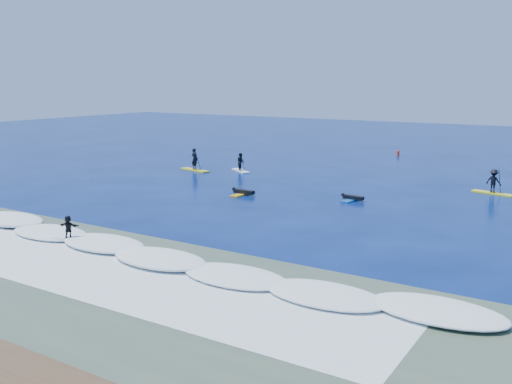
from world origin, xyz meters
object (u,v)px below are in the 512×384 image
Objects in this scene: sup_paddler_left at (195,163)px; sup_paddler_center at (241,163)px; prone_paddler_far at (352,198)px; wave_surfer at (68,229)px; sup_paddler_right at (494,183)px; marker_buoy at (398,153)px; prone_paddler_near at (243,192)px.

sup_paddler_left is 1.31× the size of sup_paddler_center.
wave_surfer is at bearing 160.86° from prone_paddler_far.
sup_paddler_center is at bearing 70.23° from prone_paddler_far.
sup_paddler_right is 20.88m from marker_buoy.
wave_surfer is at bearing -94.29° from marker_buoy.
sup_paddler_left reaches higher than marker_buoy.
sup_paddler_left is 1.93× the size of wave_surfer.
wave_surfer reaches higher than prone_paddler_near.
prone_paddler_far is (-7.61, -7.46, -0.65)m from sup_paddler_right.
sup_paddler_center is at bearing 40.67° from sup_paddler_left.
sup_paddler_right is at bearing 39.05° from wave_surfer.
sup_paddler_left reaches higher than sup_paddler_right.
sup_paddler_center reaches higher than wave_surfer.
marker_buoy is (2.43, 26.49, 0.16)m from prone_paddler_near.
sup_paddler_center is 1.47× the size of wave_surfer.
wave_surfer is at bearing -53.04° from sup_paddler_left.
marker_buoy is (-12.50, 16.71, -0.47)m from sup_paddler_right.
prone_paddler_near is at bearing -21.45° from sup_paddler_center.
marker_buoy reaches higher than prone_paddler_near.
sup_paddler_center reaches higher than prone_paddler_near.
prone_paddler_far is 18.83m from wave_surfer.
prone_paddler_near is 7.68m from prone_paddler_far.
sup_paddler_center is 10.59m from prone_paddler_near.
marker_buoy is at bearing 72.43° from sup_paddler_left.
sup_paddler_center is 1.12× the size of prone_paddler_near.
sup_paddler_left is at bearing -121.77° from marker_buoy.
marker_buoy is at bearing 140.71° from sup_paddler_right.
sup_paddler_right is at bearing 20.92° from sup_paddler_left.
prone_paddler_far is at bearing -121.67° from sup_paddler_right.
prone_paddler_far is at bearing 46.43° from wave_surfer.
prone_paddler_near is at bearing 113.48° from prone_paddler_far.
sup_paddler_right reaches higher than marker_buoy.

